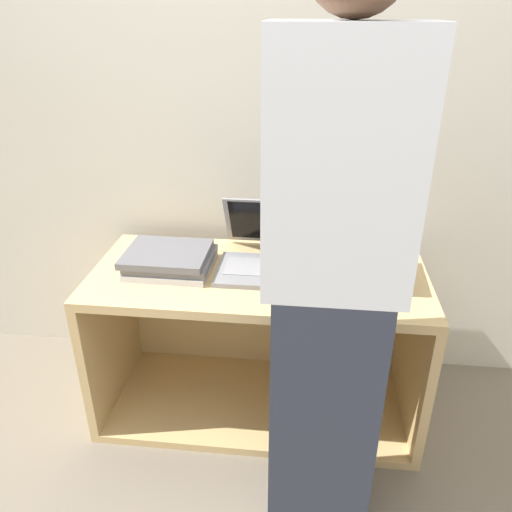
# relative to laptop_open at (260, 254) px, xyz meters

# --- Properties ---
(ground_plane) EXTENTS (12.00, 12.00, 0.00)m
(ground_plane) POSITION_rel_laptop_open_xyz_m (0.00, -0.37, -0.73)
(ground_plane) COLOR #756B5B
(wall_back) EXTENTS (8.00, 0.05, 2.40)m
(wall_back) POSITION_rel_laptop_open_xyz_m (0.00, 0.34, 0.47)
(wall_back) COLOR beige
(wall_back) RESTS_ON ground_plane
(cart) EXTENTS (1.32, 0.60, 0.67)m
(cart) POSITION_rel_laptop_open_xyz_m (0.00, 0.00, -0.39)
(cart) COLOR tan
(cart) RESTS_ON ground_plane
(laptop_open) EXTENTS (0.32, 0.41, 0.26)m
(laptop_open) POSITION_rel_laptop_open_xyz_m (0.00, 0.00, 0.00)
(laptop_open) COLOR gray
(laptop_open) RESTS_ON cart
(laptop_stack_left) EXTENTS (0.34, 0.28, 0.08)m
(laptop_stack_left) POSITION_rel_laptop_open_xyz_m (-0.35, -0.07, -0.01)
(laptop_stack_left) COLOR #B7B7BC
(laptop_stack_left) RESTS_ON cart
(laptop_stack_right) EXTENTS (0.34, 0.29, 0.16)m
(laptop_stack_right) POSITION_rel_laptop_open_xyz_m (0.35, -0.07, 0.03)
(laptop_stack_right) COLOR #232326
(laptop_stack_right) RESTS_ON cart
(person) EXTENTS (0.40, 0.54, 1.82)m
(person) POSITION_rel_laptop_open_xyz_m (0.26, -0.52, 0.21)
(person) COLOR #2D3342
(person) RESTS_ON ground_plane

